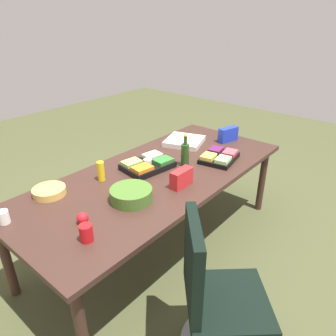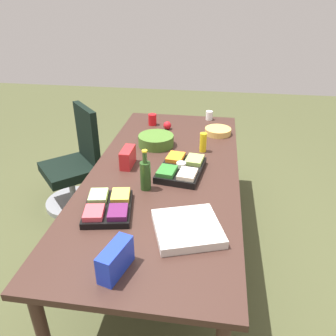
% 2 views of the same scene
% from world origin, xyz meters
% --- Properties ---
extents(ground_plane, '(10.00, 10.00, 0.00)m').
position_xyz_m(ground_plane, '(0.00, 0.00, 0.00)').
color(ground_plane, '#474B2C').
extents(conference_table, '(2.52, 1.10, 0.75)m').
position_xyz_m(conference_table, '(0.00, 0.00, 0.69)').
color(conference_table, '#3B241D').
rests_on(conference_table, ground).
extents(office_chair, '(0.68, 0.68, 1.00)m').
position_xyz_m(office_chair, '(-0.55, -0.98, 0.37)').
color(office_chair, gray).
rests_on(office_chair, ground).
extents(chip_bag_red, '(0.20, 0.08, 0.14)m').
position_xyz_m(chip_bag_red, '(-0.04, -0.29, 0.82)').
color(chip_bag_red, red).
rests_on(chip_bag_red, conference_table).
extents(wine_bottle, '(0.08, 0.08, 0.29)m').
position_xyz_m(wine_bottle, '(0.27, -0.09, 0.86)').
color(wine_bottle, '#25461B').
rests_on(wine_bottle, conference_table).
extents(apple_red, '(0.08, 0.08, 0.08)m').
position_xyz_m(apple_red, '(-0.84, -0.11, 0.79)').
color(apple_red, red).
rests_on(apple_red, conference_table).
extents(pizza_box, '(0.46, 0.46, 0.05)m').
position_xyz_m(pizza_box, '(0.69, 0.24, 0.78)').
color(pizza_box, silver).
rests_on(pizza_box, conference_table).
extents(veggie_tray, '(0.46, 0.36, 0.09)m').
position_xyz_m(veggie_tray, '(0.02, 0.13, 0.79)').
color(veggie_tray, black).
rests_on(veggie_tray, conference_table).
extents(chip_bowl, '(0.30, 0.30, 0.06)m').
position_xyz_m(chip_bowl, '(-0.78, 0.38, 0.78)').
color(chip_bowl, '#DBAC55').
rests_on(chip_bowl, conference_table).
extents(red_solo_cup, '(0.09, 0.09, 0.11)m').
position_xyz_m(red_solo_cup, '(-0.93, -0.27, 0.81)').
color(red_solo_cup, red).
rests_on(red_solo_cup, conference_table).
extents(salad_bowl, '(0.31, 0.31, 0.09)m').
position_xyz_m(salad_bowl, '(-0.44, -0.15, 0.80)').
color(salad_bowl, '#446B27').
rests_on(salad_bowl, conference_table).
extents(chip_bag_blue, '(0.23, 0.14, 0.15)m').
position_xyz_m(chip_bag_blue, '(1.04, -0.07, 0.83)').
color(chip_bag_blue, '#1D36C2').
rests_on(chip_bag_blue, conference_table).
extents(paper_cup, '(0.08, 0.08, 0.09)m').
position_xyz_m(paper_cup, '(-1.17, 0.28, 0.80)').
color(paper_cup, white).
rests_on(paper_cup, conference_table).
extents(mustard_bottle, '(0.07, 0.07, 0.16)m').
position_xyz_m(mustard_bottle, '(-0.39, 0.26, 0.83)').
color(mustard_bottle, yellow).
rests_on(mustard_bottle, conference_table).
extents(fruit_platter, '(0.40, 0.34, 0.07)m').
position_xyz_m(fruit_platter, '(0.57, -0.26, 0.78)').
color(fruit_platter, black).
rests_on(fruit_platter, conference_table).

